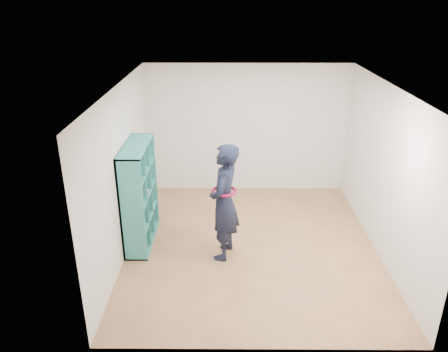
{
  "coord_description": "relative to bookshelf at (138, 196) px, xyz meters",
  "views": [
    {
      "loc": [
        -0.41,
        -6.14,
        3.85
      ],
      "look_at": [
        -0.45,
        0.3,
        1.11
      ],
      "focal_mm": 35.0,
      "sensor_mm": 36.0,
      "label": 1
    }
  ],
  "objects": [
    {
      "name": "smartphone",
      "position": [
        1.27,
        -0.31,
        0.23
      ],
      "size": [
        0.02,
        0.09,
        0.12
      ],
      "rotation": [
        0.36,
        0.0,
        -0.13
      ],
      "color": "silver",
      "rests_on": "person"
    },
    {
      "name": "wall_front",
      "position": [
        1.84,
        -2.41,
        0.49
      ],
      "size": [
        4.0,
        0.02,
        2.6
      ],
      "primitive_type": "cube",
      "color": "silver",
      "rests_on": "floor"
    },
    {
      "name": "floor",
      "position": [
        1.84,
        -0.16,
        -0.81
      ],
      "size": [
        4.5,
        4.5,
        0.0
      ],
      "primitive_type": "plane",
      "color": "#8D6240",
      "rests_on": "ground"
    },
    {
      "name": "person",
      "position": [
        1.39,
        -0.43,
        0.11
      ],
      "size": [
        0.58,
        0.75,
        1.84
      ],
      "rotation": [
        0.0,
        0.0,
        -1.8
      ],
      "color": "black",
      "rests_on": "floor"
    },
    {
      "name": "bookshelf",
      "position": [
        0.0,
        0.0,
        0.0
      ],
      "size": [
        0.37,
        1.26,
        1.67
      ],
      "color": "#287C74",
      "rests_on": "floor"
    },
    {
      "name": "ceiling",
      "position": [
        1.84,
        -0.16,
        1.79
      ],
      "size": [
        4.5,
        4.5,
        0.0
      ],
      "primitive_type": "plane",
      "color": "white",
      "rests_on": "wall_back"
    },
    {
      "name": "wall_left",
      "position": [
        -0.16,
        -0.16,
        0.49
      ],
      "size": [
        0.02,
        4.5,
        2.6
      ],
      "primitive_type": "cube",
      "color": "silver",
      "rests_on": "floor"
    },
    {
      "name": "wall_back",
      "position": [
        1.84,
        2.09,
        0.49
      ],
      "size": [
        4.0,
        0.02,
        2.6
      ],
      "primitive_type": "cube",
      "color": "silver",
      "rests_on": "floor"
    },
    {
      "name": "wall_right",
      "position": [
        3.84,
        -0.16,
        0.49
      ],
      "size": [
        0.02,
        4.5,
        2.6
      ],
      "primitive_type": "cube",
      "color": "silver",
      "rests_on": "floor"
    }
  ]
}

